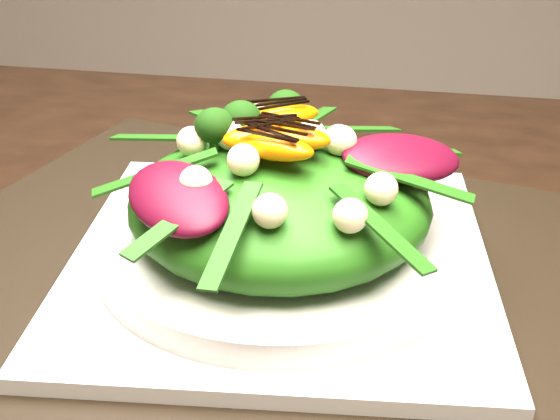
% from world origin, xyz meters
% --- Properties ---
extents(placemat, '(0.59, 0.50, 0.00)m').
position_xyz_m(placemat, '(-0.21, 0.05, 0.75)').
color(placemat, black).
rests_on(placemat, dining_table).
extents(plate_base, '(0.31, 0.31, 0.01)m').
position_xyz_m(plate_base, '(-0.21, 0.05, 0.76)').
color(plate_base, silver).
rests_on(plate_base, placemat).
extents(salad_bowl, '(0.31, 0.31, 0.02)m').
position_xyz_m(salad_bowl, '(-0.21, 0.05, 0.77)').
color(salad_bowl, silver).
rests_on(salad_bowl, plate_base).
extents(lettuce_mound, '(0.24, 0.24, 0.07)m').
position_xyz_m(lettuce_mound, '(-0.21, 0.05, 0.80)').
color(lettuce_mound, '#255E11').
rests_on(lettuce_mound, salad_bowl).
extents(radicchio_leaf, '(0.10, 0.08, 0.02)m').
position_xyz_m(radicchio_leaf, '(-0.14, 0.07, 0.83)').
color(radicchio_leaf, '#3F0615').
rests_on(radicchio_leaf, lettuce_mound).
extents(orange_segment, '(0.06, 0.05, 0.01)m').
position_xyz_m(orange_segment, '(-0.21, 0.08, 0.84)').
color(orange_segment, '#F86604').
rests_on(orange_segment, lettuce_mound).
extents(broccoli_floret, '(0.04, 0.04, 0.04)m').
position_xyz_m(broccoli_floret, '(-0.28, 0.08, 0.84)').
color(broccoli_floret, black).
rests_on(broccoli_floret, lettuce_mound).
extents(macadamia_nut, '(0.02, 0.02, 0.02)m').
position_xyz_m(macadamia_nut, '(-0.18, 0.01, 0.84)').
color(macadamia_nut, beige).
rests_on(macadamia_nut, lettuce_mound).
extents(balsamic_drizzle, '(0.04, 0.02, 0.00)m').
position_xyz_m(balsamic_drizzle, '(-0.21, 0.08, 0.85)').
color(balsamic_drizzle, black).
rests_on(balsamic_drizzle, orange_segment).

